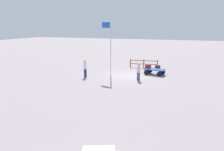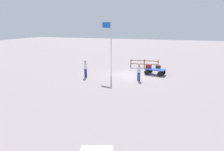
# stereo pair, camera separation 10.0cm
# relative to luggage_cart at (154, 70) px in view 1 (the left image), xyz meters

# --- Properties ---
(ground_plane) EXTENTS (120.00, 120.00, 0.00)m
(ground_plane) POSITION_rel_luggage_cart_xyz_m (2.55, 1.37, -0.48)
(ground_plane) COLOR gray
(luggage_cart) EXTENTS (2.29, 1.60, 0.65)m
(luggage_cart) POSITION_rel_luggage_cart_xyz_m (0.00, 0.00, 0.00)
(luggage_cart) COLOR blue
(luggage_cart) RESTS_ON ground
(suitcase_olive) EXTENTS (0.62, 0.46, 0.30)m
(suitcase_olive) POSITION_rel_luggage_cart_xyz_m (-0.27, -0.60, 0.33)
(suitcase_olive) COLOR #402C1F
(suitcase_olive) RESTS_ON luggage_cart
(suitcase_grey) EXTENTS (0.62, 0.49, 0.38)m
(suitcase_grey) POSITION_rel_luggage_cart_xyz_m (0.74, -0.24, 0.36)
(suitcase_grey) COLOR maroon
(suitcase_grey) RESTS_ON luggage_cart
(worker_lead) EXTENTS (0.47, 0.47, 1.67)m
(worker_lead) POSITION_rel_luggage_cart_xyz_m (1.15, 2.99, 0.51)
(worker_lead) COLOR navy
(worker_lead) RESTS_ON ground
(worker_trailing) EXTENTS (0.39, 0.39, 1.80)m
(worker_trailing) POSITION_rel_luggage_cart_xyz_m (6.68, 3.55, 0.56)
(worker_trailing) COLOR navy
(worker_trailing) RESTS_ON ground
(flagpole) EXTENTS (1.03, 0.21, 5.71)m
(flagpole) POSITION_rel_luggage_cart_xyz_m (4.38, 2.37, 2.92)
(flagpole) COLOR silver
(flagpole) RESTS_ON ground
(wooden_fence) EXTENTS (3.52, 0.54, 1.09)m
(wooden_fence) POSITION_rel_luggage_cart_xyz_m (1.79, -3.27, 0.15)
(wooden_fence) COLOR brown
(wooden_fence) RESTS_ON ground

